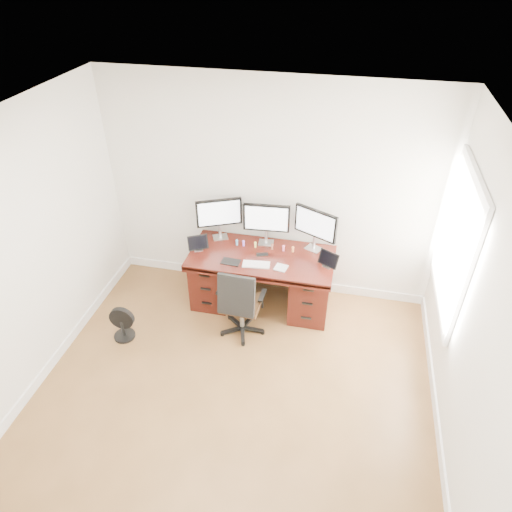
% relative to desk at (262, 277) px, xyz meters
% --- Properties ---
extents(ground, '(4.50, 4.50, 0.00)m').
position_rel_desk_xyz_m(ground, '(0.00, -1.83, -0.40)').
color(ground, brown).
rests_on(ground, ground).
extents(back_wall, '(4.00, 0.10, 2.70)m').
position_rel_desk_xyz_m(back_wall, '(0.00, 0.42, 0.95)').
color(back_wall, white).
rests_on(back_wall, ground).
extents(right_wall, '(0.10, 4.50, 2.70)m').
position_rel_desk_xyz_m(right_wall, '(2.00, -1.72, 0.95)').
color(right_wall, white).
rests_on(right_wall, ground).
extents(desk, '(1.70, 0.80, 0.75)m').
position_rel_desk_xyz_m(desk, '(0.00, 0.00, 0.00)').
color(desk, '#39100B').
rests_on(desk, ground).
extents(office_chair, '(0.54, 0.51, 0.93)m').
position_rel_desk_xyz_m(office_chair, '(-0.12, -0.58, -0.09)').
color(office_chair, black).
rests_on(office_chair, ground).
extents(floor_fan, '(0.29, 0.24, 0.42)m').
position_rel_desk_xyz_m(floor_fan, '(-1.43, -0.94, -0.20)').
color(floor_fan, black).
rests_on(floor_fan, ground).
extents(monitor_left, '(0.51, 0.26, 0.53)m').
position_rel_desk_xyz_m(monitor_left, '(-0.58, 0.24, 0.68)').
color(monitor_left, silver).
rests_on(monitor_left, desk).
extents(monitor_center, '(0.55, 0.15, 0.53)m').
position_rel_desk_xyz_m(monitor_center, '(0.00, 0.24, 0.68)').
color(monitor_center, silver).
rests_on(monitor_center, desk).
extents(monitor_right, '(0.51, 0.27, 0.53)m').
position_rel_desk_xyz_m(monitor_right, '(0.58, 0.24, 0.68)').
color(monitor_right, silver).
rests_on(monitor_right, desk).
extents(tablet_left, '(0.24, 0.17, 0.19)m').
position_rel_desk_xyz_m(tablet_left, '(-0.76, -0.08, 0.43)').
color(tablet_left, silver).
rests_on(tablet_left, desk).
extents(tablet_right, '(0.24, 0.17, 0.19)m').
position_rel_desk_xyz_m(tablet_right, '(0.78, -0.08, 0.43)').
color(tablet_right, silver).
rests_on(tablet_right, desk).
extents(keyboard, '(0.32, 0.17, 0.01)m').
position_rel_desk_xyz_m(keyboard, '(-0.02, -0.23, 0.36)').
color(keyboard, silver).
rests_on(keyboard, desk).
extents(trackpad, '(0.16, 0.16, 0.01)m').
position_rel_desk_xyz_m(trackpad, '(0.27, -0.22, 0.35)').
color(trackpad, '#BBBDC2').
rests_on(trackpad, desk).
extents(drawing_tablet, '(0.22, 0.15, 0.01)m').
position_rel_desk_xyz_m(drawing_tablet, '(-0.32, -0.24, 0.35)').
color(drawing_tablet, black).
rests_on(drawing_tablet, desk).
extents(phone, '(0.15, 0.10, 0.01)m').
position_rel_desk_xyz_m(phone, '(0.01, -0.02, 0.35)').
color(phone, black).
rests_on(phone, desk).
extents(figurine_blue, '(0.03, 0.03, 0.08)m').
position_rel_desk_xyz_m(figurine_blue, '(-0.34, 0.12, 0.39)').
color(figurine_blue, '#53A5DF').
rests_on(figurine_blue, desk).
extents(figurine_purple, '(0.03, 0.03, 0.08)m').
position_rel_desk_xyz_m(figurine_purple, '(-0.25, 0.12, 0.39)').
color(figurine_purple, '#955CE4').
rests_on(figurine_purple, desk).
extents(figurine_yellow, '(0.03, 0.03, 0.08)m').
position_rel_desk_xyz_m(figurine_yellow, '(-0.11, 0.12, 0.39)').
color(figurine_yellow, '#CFD055').
rests_on(figurine_yellow, desk).
extents(figurine_brown, '(0.03, 0.03, 0.08)m').
position_rel_desk_xyz_m(figurine_brown, '(0.10, 0.12, 0.39)').
color(figurine_brown, brown).
rests_on(figurine_brown, desk).
extents(figurine_pink, '(0.03, 0.03, 0.08)m').
position_rel_desk_xyz_m(figurine_pink, '(0.24, 0.12, 0.39)').
color(figurine_pink, '#E0618E').
rests_on(figurine_pink, desk).
extents(figurine_orange, '(0.03, 0.03, 0.08)m').
position_rel_desk_xyz_m(figurine_orange, '(0.35, 0.12, 0.39)').
color(figurine_orange, '#E88842').
rests_on(figurine_orange, desk).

